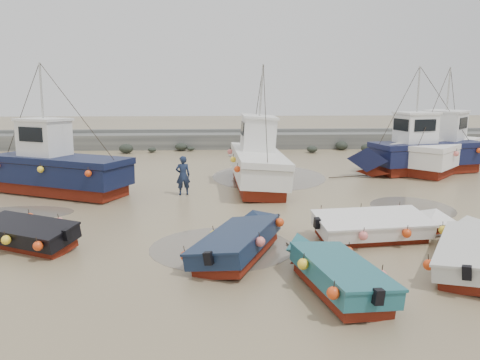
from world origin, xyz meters
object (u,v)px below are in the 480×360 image
at_px(dinghy_3, 475,248).
at_px(cabin_boat_1, 255,160).
at_px(dinghy_5, 381,224).
at_px(dinghy_2, 333,268).
at_px(cabin_boat_0, 51,166).
at_px(person, 183,195).
at_px(cabin_boat_3, 441,148).
at_px(cabin_boat_2, 418,151).
at_px(dinghy_4, 21,230).
at_px(dinghy_1, 243,238).

xyz_separation_m(dinghy_3, cabin_boat_1, (-5.69, 11.30, 0.81)).
bearing_deg(dinghy_5, dinghy_2, -40.99).
bearing_deg(dinghy_2, dinghy_3, 4.58).
relative_size(cabin_boat_0, person, 5.03).
distance_m(cabin_boat_1, cabin_boat_3, 12.59).
xyz_separation_m(dinghy_3, cabin_boat_3, (6.21, 15.41, 0.80)).
height_order(cabin_boat_2, person, cabin_boat_2).
relative_size(dinghy_3, dinghy_4, 1.16).
bearing_deg(dinghy_1, person, 130.25).
relative_size(dinghy_4, cabin_boat_2, 0.55).
relative_size(dinghy_1, cabin_boat_1, 0.60).
relative_size(dinghy_2, dinghy_3, 0.91).
height_order(dinghy_2, dinghy_4, same).
relative_size(dinghy_3, cabin_boat_2, 0.64).
distance_m(cabin_boat_0, cabin_boat_2, 20.44).
bearing_deg(dinghy_2, cabin_boat_2, 48.25).
bearing_deg(dinghy_2, cabin_boat_1, 82.79).
bearing_deg(dinghy_5, cabin_boat_3, 140.59).
height_order(cabin_boat_3, person, cabin_boat_3).
bearing_deg(dinghy_1, cabin_boat_0, 158.78).
relative_size(dinghy_1, cabin_boat_2, 0.62).
height_order(dinghy_1, cabin_boat_3, cabin_boat_3).
xyz_separation_m(dinghy_1, cabin_boat_2, (11.04, 12.97, 0.81)).
xyz_separation_m(dinghy_2, cabin_boat_1, (-1.11, 12.68, 0.79)).
bearing_deg(dinghy_2, dinghy_4, 146.72).
bearing_deg(dinghy_4, dinghy_5, -62.62).
bearing_deg(cabin_boat_1, dinghy_5, -69.34).
height_order(dinghy_2, cabin_boat_1, cabin_boat_1).
xyz_separation_m(dinghy_1, dinghy_4, (-7.34, 1.10, 0.01)).
bearing_deg(person, cabin_boat_0, -18.46).
height_order(cabin_boat_1, cabin_boat_2, same).
bearing_deg(dinghy_1, cabin_boat_3, 70.59).
xyz_separation_m(dinghy_4, person, (4.85, 6.99, -0.55)).
bearing_deg(cabin_boat_1, cabin_boat_3, 16.85).
xyz_separation_m(cabin_boat_0, cabin_boat_1, (10.08, 1.35, -0.00)).
height_order(dinghy_5, person, dinghy_5).
distance_m(dinghy_4, cabin_boat_0, 7.85).
xyz_separation_m(dinghy_2, cabin_boat_3, (10.79, 16.79, 0.78)).
xyz_separation_m(dinghy_4, cabin_boat_3, (20.36, 13.10, 0.78)).
distance_m(cabin_boat_2, cabin_boat_3, 2.33).
xyz_separation_m(dinghy_3, dinghy_4, (-14.16, 2.30, 0.02)).
bearing_deg(cabin_boat_2, person, 96.09).
height_order(cabin_boat_1, cabin_boat_3, same).
distance_m(dinghy_5, person, 10.02).
xyz_separation_m(dinghy_1, dinghy_2, (2.24, -2.58, 0.01)).
bearing_deg(cabin_boat_0, dinghy_1, -110.35).
height_order(dinghy_1, cabin_boat_1, cabin_boat_1).
height_order(dinghy_3, cabin_boat_0, cabin_boat_0).
bearing_deg(cabin_boat_3, dinghy_5, -78.26).
height_order(dinghy_3, dinghy_4, same).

